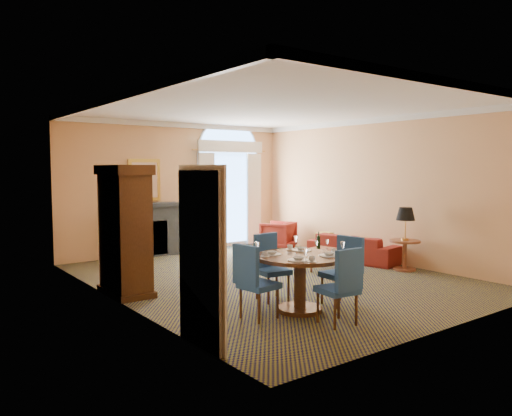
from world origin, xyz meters
TOP-DOWN VIEW (x-y plane):
  - ground at (0.00, 0.00)m, footprint 7.50×7.50m
  - room_envelope at (-0.03, 0.67)m, footprint 6.04×7.52m
  - armoire at (-2.72, 0.45)m, footprint 0.61×1.09m
  - dining_table at (-1.08, -2.01)m, footprint 1.31×1.31m
  - dining_chair_north at (-1.00, -1.19)m, footprint 0.52×0.53m
  - dining_chair_south at (-1.08, -2.85)m, footprint 0.51×0.51m
  - dining_chair_east at (-0.26, -2.12)m, footprint 0.53×0.51m
  - dining_chair_west at (-1.85, -1.91)m, footprint 0.53×0.52m
  - sofa at (2.55, 0.22)m, footprint 1.21×2.17m
  - armchair at (2.27, 2.58)m, footprint 1.03×1.04m
  - coffee_table at (1.28, 0.06)m, footprint 0.89×0.59m
  - side_table at (2.60, -1.09)m, footprint 0.62×0.62m

SIDE VIEW (x-z plane):
  - ground at x=0.00m, z-range 0.00..0.00m
  - sofa at x=2.55m, z-range 0.00..0.60m
  - armchair at x=2.27m, z-range 0.00..0.71m
  - coffee_table at x=1.28m, z-range 0.01..0.79m
  - dining_chair_north at x=-1.00m, z-range 0.07..1.11m
  - dining_chair_south at x=-1.08m, z-range 0.07..1.11m
  - dining_chair_east at x=-0.26m, z-range 0.07..1.11m
  - dining_chair_west at x=-1.85m, z-range 0.07..1.11m
  - dining_table at x=-1.08m, z-range 0.10..1.12m
  - side_table at x=2.60m, z-range 0.18..1.44m
  - armoire at x=-2.72m, z-range -0.04..2.10m
  - room_envelope at x=-0.03m, z-range 0.78..4.23m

